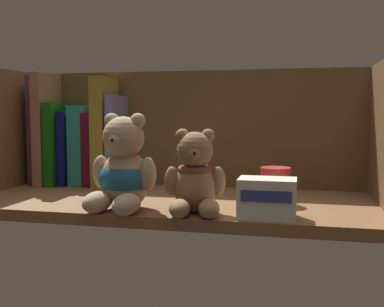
{
  "coord_description": "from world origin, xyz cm",
  "views": [
    {
      "loc": [
        23.08,
        -82.13,
        17.92
      ],
      "look_at": [
        3.93,
        0.0,
        10.58
      ],
      "focal_mm": 43.08,
      "sensor_mm": 36.0,
      "label": 1
    }
  ],
  "objects_px": {
    "book_3": "(72,148)",
    "pillar_candle": "(276,185)",
    "book_6": "(109,132)",
    "book_2": "(63,144)",
    "book_4": "(83,145)",
    "small_product_box": "(267,198)",
    "teddy_bear_larger": "(124,172)",
    "book_7": "(120,141)",
    "book_0": "(43,130)",
    "book_5": "(97,149)",
    "book_1": "(52,129)",
    "teddy_bear_smaller": "(195,178)"
  },
  "relations": [
    {
      "from": "book_7",
      "to": "book_4",
      "type": "bearing_deg",
      "value": 180.0
    },
    {
      "from": "book_4",
      "to": "book_6",
      "type": "relative_size",
      "value": 0.75
    },
    {
      "from": "teddy_bear_smaller",
      "to": "pillar_candle",
      "type": "bearing_deg",
      "value": 44.37
    },
    {
      "from": "book_1",
      "to": "book_6",
      "type": "bearing_deg",
      "value": 0.0
    },
    {
      "from": "book_3",
      "to": "book_6",
      "type": "bearing_deg",
      "value": 0.0
    },
    {
      "from": "book_6",
      "to": "pillar_candle",
      "type": "height_order",
      "value": "book_6"
    },
    {
      "from": "book_2",
      "to": "pillar_candle",
      "type": "relative_size",
      "value": 2.83
    },
    {
      "from": "book_4",
      "to": "book_5",
      "type": "xyz_separation_m",
      "value": [
        0.03,
        0.0,
        -0.01
      ]
    },
    {
      "from": "book_7",
      "to": "small_product_box",
      "type": "distance_m",
      "value": 0.43
    },
    {
      "from": "book_3",
      "to": "book_2",
      "type": "bearing_deg",
      "value": 180.0
    },
    {
      "from": "small_product_box",
      "to": "book_6",
      "type": "bearing_deg",
      "value": 145.35
    },
    {
      "from": "book_2",
      "to": "small_product_box",
      "type": "distance_m",
      "value": 0.55
    },
    {
      "from": "book_3",
      "to": "book_5",
      "type": "relative_size",
      "value": 1.01
    },
    {
      "from": "book_5",
      "to": "small_product_box",
      "type": "xyz_separation_m",
      "value": [
        0.4,
        -0.25,
        -0.05
      ]
    },
    {
      "from": "book_3",
      "to": "teddy_bear_larger",
      "type": "distance_m",
      "value": 0.33
    },
    {
      "from": "book_3",
      "to": "pillar_candle",
      "type": "height_order",
      "value": "book_3"
    },
    {
      "from": "book_6",
      "to": "pillar_candle",
      "type": "xyz_separation_m",
      "value": [
        0.37,
        -0.13,
        -0.09
      ]
    },
    {
      "from": "pillar_candle",
      "to": "small_product_box",
      "type": "distance_m",
      "value": 0.12
    },
    {
      "from": "book_3",
      "to": "small_product_box",
      "type": "relative_size",
      "value": 1.87
    },
    {
      "from": "book_1",
      "to": "book_3",
      "type": "xyz_separation_m",
      "value": [
        0.05,
        0.0,
        -0.04
      ]
    },
    {
      "from": "book_4",
      "to": "small_product_box",
      "type": "xyz_separation_m",
      "value": [
        0.43,
        -0.25,
        -0.06
      ]
    },
    {
      "from": "book_2",
      "to": "book_4",
      "type": "xyz_separation_m",
      "value": [
        0.05,
        0.0,
        -0.0
      ]
    },
    {
      "from": "book_1",
      "to": "small_product_box",
      "type": "bearing_deg",
      "value": -26.57
    },
    {
      "from": "teddy_bear_larger",
      "to": "book_7",
      "type": "bearing_deg",
      "value": 113.05
    },
    {
      "from": "book_4",
      "to": "small_product_box",
      "type": "height_order",
      "value": "book_4"
    },
    {
      "from": "book_3",
      "to": "book_5",
      "type": "height_order",
      "value": "book_3"
    },
    {
      "from": "book_2",
      "to": "book_5",
      "type": "xyz_separation_m",
      "value": [
        0.08,
        0.0,
        -0.01
      ]
    },
    {
      "from": "book_1",
      "to": "book_4",
      "type": "xyz_separation_m",
      "value": [
        0.08,
        0.0,
        -0.04
      ]
    },
    {
      "from": "book_5",
      "to": "book_7",
      "type": "xyz_separation_m",
      "value": [
        0.06,
        0.0,
        0.02
      ]
    },
    {
      "from": "book_2",
      "to": "teddy_bear_larger",
      "type": "bearing_deg",
      "value": -44.76
    },
    {
      "from": "book_1",
      "to": "book_5",
      "type": "height_order",
      "value": "book_1"
    },
    {
      "from": "book_3",
      "to": "book_6",
      "type": "height_order",
      "value": "book_6"
    },
    {
      "from": "book_2",
      "to": "book_3",
      "type": "distance_m",
      "value": 0.02
    },
    {
      "from": "book_2",
      "to": "small_product_box",
      "type": "xyz_separation_m",
      "value": [
        0.48,
        -0.25,
        -0.06
      ]
    },
    {
      "from": "book_1",
      "to": "book_2",
      "type": "relative_size",
      "value": 1.36
    },
    {
      "from": "book_4",
      "to": "teddy_bear_smaller",
      "type": "bearing_deg",
      "value": -37.99
    },
    {
      "from": "book_2",
      "to": "teddy_bear_smaller",
      "type": "xyz_separation_m",
      "value": [
        0.37,
        -0.25,
        -0.03
      ]
    },
    {
      "from": "book_0",
      "to": "pillar_candle",
      "type": "height_order",
      "value": "book_0"
    },
    {
      "from": "book_7",
      "to": "book_1",
      "type": "bearing_deg",
      "value": 180.0
    },
    {
      "from": "book_0",
      "to": "book_4",
      "type": "xyz_separation_m",
      "value": [
        0.1,
        0.0,
        -0.03
      ]
    },
    {
      "from": "book_1",
      "to": "book_2",
      "type": "xyz_separation_m",
      "value": [
        0.03,
        0.0,
        -0.03
      ]
    },
    {
      "from": "book_4",
      "to": "teddy_bear_larger",
      "type": "height_order",
      "value": "book_4"
    },
    {
      "from": "book_5",
      "to": "teddy_bear_larger",
      "type": "distance_m",
      "value": 0.29
    },
    {
      "from": "book_2",
      "to": "book_4",
      "type": "bearing_deg",
      "value": 0.0
    },
    {
      "from": "pillar_candle",
      "to": "book_6",
      "type": "bearing_deg",
      "value": 161.02
    },
    {
      "from": "book_0",
      "to": "book_7",
      "type": "xyz_separation_m",
      "value": [
        0.19,
        0.0,
        -0.02
      ]
    },
    {
      "from": "teddy_bear_larger",
      "to": "small_product_box",
      "type": "distance_m",
      "value": 0.24
    },
    {
      "from": "book_0",
      "to": "small_product_box",
      "type": "height_order",
      "value": "book_0"
    },
    {
      "from": "book_7",
      "to": "small_product_box",
      "type": "relative_size",
      "value": 2.27
    },
    {
      "from": "book_2",
      "to": "teddy_bear_smaller",
      "type": "distance_m",
      "value": 0.44
    }
  ]
}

